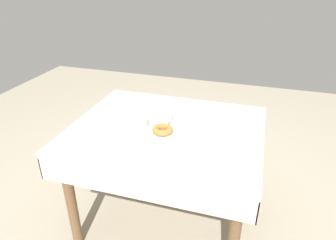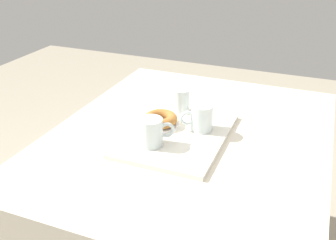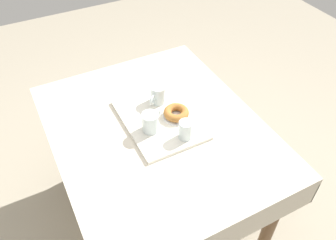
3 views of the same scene
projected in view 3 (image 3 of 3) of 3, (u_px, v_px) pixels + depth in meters
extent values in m
plane|color=gray|center=(160.00, 212.00, 2.18)|extent=(6.00, 6.00, 0.00)
cube|color=beige|center=(157.00, 130.00, 1.67)|extent=(1.19, 0.97, 0.04)
cube|color=beige|center=(236.00, 113.00, 1.89)|extent=(1.19, 0.01, 0.14)
cube|color=beige|center=(62.00, 178.00, 1.57)|extent=(1.19, 0.01, 0.14)
cube|color=beige|center=(115.00, 80.00, 2.11)|extent=(0.01, 0.97, 0.14)
cylinder|color=brown|center=(272.00, 220.00, 1.74)|extent=(0.06, 0.06, 0.72)
cylinder|color=brown|center=(178.00, 104.00, 2.39)|extent=(0.06, 0.06, 0.72)
cylinder|color=brown|center=(66.00, 143.00, 2.12)|extent=(0.06, 0.06, 0.72)
cube|color=silver|center=(159.00, 119.00, 1.69)|extent=(0.46, 0.34, 0.02)
cylinder|color=silver|center=(158.00, 94.00, 1.74)|extent=(0.08, 0.08, 0.10)
cylinder|color=#5B230A|center=(158.00, 95.00, 1.75)|extent=(0.07, 0.07, 0.07)
torus|color=silver|center=(153.00, 100.00, 1.71)|extent=(0.04, 0.05, 0.06)
cylinder|color=silver|center=(150.00, 122.00, 1.59)|extent=(0.08, 0.08, 0.10)
cylinder|color=#5B230A|center=(151.00, 124.00, 1.60)|extent=(0.07, 0.07, 0.07)
torus|color=silver|center=(157.00, 115.00, 1.62)|extent=(0.04, 0.05, 0.06)
cylinder|color=silver|center=(186.00, 130.00, 1.56)|extent=(0.06, 0.06, 0.09)
cylinder|color=silver|center=(185.00, 134.00, 1.57)|extent=(0.05, 0.05, 0.04)
cylinder|color=silver|center=(176.00, 116.00, 1.69)|extent=(0.13, 0.13, 0.01)
torus|color=#A3662D|center=(176.00, 113.00, 1.67)|extent=(0.13, 0.13, 0.04)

